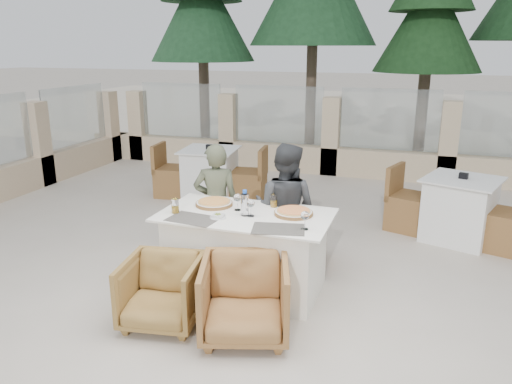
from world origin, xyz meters
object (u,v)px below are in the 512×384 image
(beer_glass_left, at_px, (175,206))
(bg_table_b, at_px, (460,210))
(dining_table, at_px, (246,252))
(wine_glass_near, at_px, (251,207))
(pizza_left, at_px, (214,203))
(olive_dish, at_px, (218,216))
(armchair_far_right, at_px, (299,239))
(wine_glass_corner, at_px, (305,219))
(armchair_far_left, at_px, (217,227))
(wine_glass_centre, at_px, (237,201))
(pizza_right, at_px, (294,212))
(armchair_near_right, at_px, (245,299))
(bg_table_a, at_px, (210,174))
(diner_right, at_px, (285,209))
(diner_left, at_px, (216,204))
(beer_glass_right, at_px, (274,201))
(water_bottle, at_px, (245,203))
(armchair_near_left, at_px, (162,292))

(beer_glass_left, xyz_separation_m, bg_table_b, (2.63, 2.22, -0.45))
(dining_table, distance_m, wine_glass_near, 0.48)
(pizza_left, bearing_deg, olive_dish, -61.47)
(wine_glass_near, height_order, armchair_far_right, wine_glass_near)
(wine_glass_near, height_order, wine_glass_corner, same)
(wine_glass_near, height_order, armchair_far_left, wine_glass_near)
(wine_glass_centre, distance_m, wine_glass_near, 0.22)
(pizza_right, relative_size, beer_glass_left, 2.58)
(armchair_near_right, bearing_deg, pizza_right, 61.83)
(armchair_far_right, distance_m, armchair_near_right, 1.53)
(pizza_left, distance_m, wine_glass_near, 0.49)
(armchair_far_right, bearing_deg, dining_table, 54.37)
(wine_glass_near, relative_size, olive_dish, 1.67)
(pizza_right, distance_m, armchair_far_left, 1.28)
(pizza_left, distance_m, bg_table_a, 2.81)
(bg_table_b, bearing_deg, dining_table, -116.23)
(bg_table_a, bearing_deg, bg_table_b, -16.79)
(dining_table, xyz_separation_m, wine_glass_centre, (-0.11, 0.08, 0.48))
(olive_dish, bearing_deg, armchair_far_left, 113.86)
(olive_dish, relative_size, diner_right, 0.08)
(wine_glass_near, bearing_deg, armchair_far_right, 71.66)
(wine_glass_corner, height_order, beer_glass_left, wine_glass_corner)
(dining_table, bearing_deg, bg_table_b, 45.50)
(armchair_far_right, height_order, diner_right, diner_right)
(dining_table, relative_size, diner_left, 1.21)
(wine_glass_near, relative_size, beer_glass_right, 1.44)
(dining_table, distance_m, pizza_right, 0.60)
(beer_glass_left, bearing_deg, armchair_far_left, 87.78)
(bg_table_a, bearing_deg, beer_glass_left, -78.85)
(bg_table_a, xyz_separation_m, bg_table_b, (3.55, -0.63, 0.00))
(beer_glass_left, bearing_deg, dining_table, 16.47)
(olive_dish, distance_m, bg_table_a, 3.19)
(wine_glass_corner, bearing_deg, bg_table_b, 58.50)
(armchair_far_left, distance_m, bg_table_b, 2.92)
(water_bottle, height_order, armchair_far_left, water_bottle)
(armchair_far_right, xyz_separation_m, armchair_near_right, (-0.07, -1.53, 0.06))
(beer_glass_right, bearing_deg, armchair_near_left, -120.31)
(armchair_far_right, height_order, bg_table_b, bg_table_b)
(pizza_left, bearing_deg, pizza_right, -1.65)
(armchair_near_right, height_order, bg_table_b, bg_table_b)
(pizza_right, distance_m, armchair_near_right, 1.02)
(beer_glass_left, relative_size, armchair_near_right, 0.19)
(dining_table, bearing_deg, beer_glass_left, -163.53)
(olive_dish, bearing_deg, beer_glass_left, 179.80)
(olive_dish, height_order, armchair_far_left, olive_dish)
(water_bottle, height_order, wine_glass_centre, water_bottle)
(bg_table_b, bearing_deg, armchair_near_right, -103.51)
(pizza_right, distance_m, bg_table_b, 2.51)
(armchair_far_left, height_order, bg_table_a, bg_table_a)
(wine_glass_centre, height_order, beer_glass_left, wine_glass_centre)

